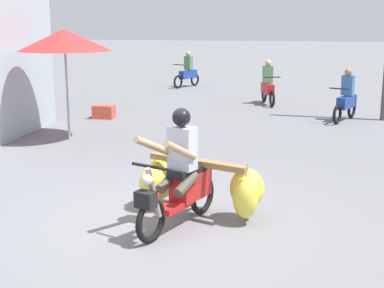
{
  "coord_description": "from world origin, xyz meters",
  "views": [
    {
      "loc": [
        1.63,
        -6.68,
        2.7
      ],
      "look_at": [
        0.23,
        1.02,
        0.9
      ],
      "focal_mm": 51.51,
      "sensor_mm": 36.0,
      "label": 1
    }
  ],
  "objects_px": {
    "motorbike_main_loaded": "(190,182)",
    "motorbike_distant_far_ahead": "(346,100)",
    "motorbike_distant_ahead_left": "(268,86)",
    "market_umbrella_near_shop": "(65,40)",
    "motorbike_distant_ahead_right": "(188,73)",
    "produce_crate": "(104,112)"
  },
  "relations": [
    {
      "from": "motorbike_main_loaded",
      "to": "motorbike_distant_far_ahead",
      "type": "height_order",
      "value": "motorbike_main_loaded"
    },
    {
      "from": "motorbike_main_loaded",
      "to": "motorbike_distant_ahead_left",
      "type": "xyz_separation_m",
      "value": [
        0.57,
        10.5,
        0.06
      ]
    },
    {
      "from": "motorbike_distant_ahead_right",
      "to": "produce_crate",
      "type": "bearing_deg",
      "value": -97.44
    },
    {
      "from": "motorbike_main_loaded",
      "to": "motorbike_distant_far_ahead",
      "type": "bearing_deg",
      "value": 70.79
    },
    {
      "from": "motorbike_main_loaded",
      "to": "market_umbrella_near_shop",
      "type": "distance_m",
      "value": 5.95
    },
    {
      "from": "motorbike_main_loaded",
      "to": "produce_crate",
      "type": "bearing_deg",
      "value": 117.58
    },
    {
      "from": "produce_crate",
      "to": "motorbike_distant_ahead_right",
      "type": "bearing_deg",
      "value": 82.56
    },
    {
      "from": "motorbike_distant_ahead_left",
      "to": "produce_crate",
      "type": "height_order",
      "value": "motorbike_distant_ahead_left"
    },
    {
      "from": "motorbike_distant_ahead_left",
      "to": "market_umbrella_near_shop",
      "type": "xyz_separation_m",
      "value": [
        -4.17,
        -6.09,
        1.66
      ]
    },
    {
      "from": "motorbike_distant_ahead_left",
      "to": "motorbike_distant_ahead_right",
      "type": "xyz_separation_m",
      "value": [
        -3.34,
        3.92,
        0.0
      ]
    },
    {
      "from": "market_umbrella_near_shop",
      "to": "motorbike_distant_ahead_right",
      "type": "bearing_deg",
      "value": 85.24
    },
    {
      "from": "motorbike_distant_ahead_right",
      "to": "produce_crate",
      "type": "xyz_separation_m",
      "value": [
        -0.95,
        -7.3,
        -0.39
      ]
    },
    {
      "from": "motorbike_main_loaded",
      "to": "market_umbrella_near_shop",
      "type": "relative_size",
      "value": 0.8
    },
    {
      "from": "motorbike_main_loaded",
      "to": "motorbike_distant_ahead_left",
      "type": "bearing_deg",
      "value": 86.89
    },
    {
      "from": "motorbike_distant_ahead_left",
      "to": "motorbike_distant_ahead_right",
      "type": "distance_m",
      "value": 5.15
    },
    {
      "from": "motorbike_distant_ahead_left",
      "to": "market_umbrella_near_shop",
      "type": "relative_size",
      "value": 0.64
    },
    {
      "from": "motorbike_main_loaded",
      "to": "motorbike_distant_far_ahead",
      "type": "xyz_separation_m",
      "value": [
        2.77,
        7.94,
        0.06
      ]
    },
    {
      "from": "motorbike_distant_ahead_right",
      "to": "produce_crate",
      "type": "height_order",
      "value": "motorbike_distant_ahead_right"
    },
    {
      "from": "market_umbrella_near_shop",
      "to": "produce_crate",
      "type": "relative_size",
      "value": 4.41
    },
    {
      "from": "produce_crate",
      "to": "market_umbrella_near_shop",
      "type": "bearing_deg",
      "value": -87.48
    },
    {
      "from": "motorbike_distant_far_ahead",
      "to": "produce_crate",
      "type": "bearing_deg",
      "value": -172.82
    },
    {
      "from": "motorbike_distant_far_ahead",
      "to": "produce_crate",
      "type": "xyz_separation_m",
      "value": [
        -6.49,
        -0.82,
        -0.39
      ]
    }
  ]
}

